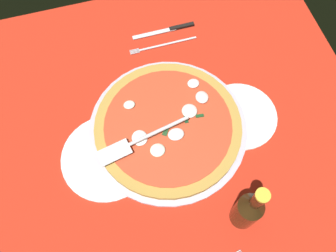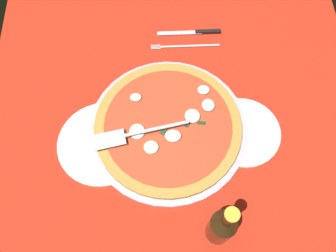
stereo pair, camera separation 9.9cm
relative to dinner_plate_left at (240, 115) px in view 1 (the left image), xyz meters
The scene contains 9 objects.
ground_plane 18.62cm from the dinner_plate_left, ahead, with size 110.44×110.44×0.80cm, color red.
checker_pattern 18.60cm from the dinner_plate_left, ahead, with size 110.44×110.44×0.10cm.
pizza_pan 21.15cm from the dinner_plate_left, ahead, with size 44.64×44.64×1.27cm, color #B8B2C2.
dinner_plate_left is the anchor object (origin of this frame).
dinner_plate_right 39.55cm from the dinner_plate_left, ahead, with size 24.98×24.98×1.00cm, color white.
pizza 21.13cm from the dinner_plate_left, ahead, with size 41.24×41.24×3.25cm.
pizza_server 29.65cm from the dinner_plate_left, ahead, with size 26.37×7.84×1.00cm.
place_setting_near 35.27cm from the dinner_plate_left, 68.79° to the right, with size 22.67×11.82×1.40cm.
beer_bottle 30.04cm from the dinner_plate_left, 70.15° to the left, with size 6.31×6.31×23.08cm.
Camera 1 is at (13.96, 38.12, 92.64)cm, focal length 38.11 mm.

